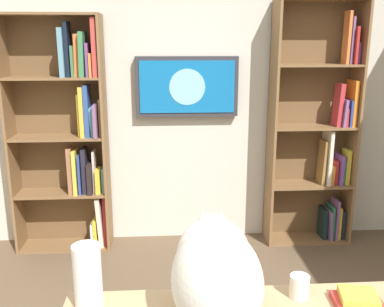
{
  "coord_description": "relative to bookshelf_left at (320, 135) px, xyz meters",
  "views": [
    {
      "loc": [
        0.2,
        1.6,
        1.78
      ],
      "look_at": [
        0.02,
        -1.14,
        1.08
      ],
      "focal_mm": 39.97,
      "sensor_mm": 36.0,
      "label": 1
    }
  ],
  "objects": [
    {
      "name": "wall_back",
      "position": [
        1.19,
        -0.16,
        0.35
      ],
      "size": [
        4.52,
        0.06,
        2.7
      ],
      "primitive_type": "cube",
      "color": "beige",
      "rests_on": "ground"
    },
    {
      "name": "bookshelf_left",
      "position": [
        0.0,
        0.0,
        0.0
      ],
      "size": [
        0.76,
        0.28,
        2.16
      ],
      "color": "brown",
      "rests_on": "ground"
    },
    {
      "name": "paper_towel_roll",
      "position": [
        1.7,
        2.15,
        -0.09
      ],
      "size": [
        0.11,
        0.11,
        0.26
      ],
      "primitive_type": "cylinder",
      "color": "white",
      "rests_on": "desk"
    },
    {
      "name": "wall_mounted_tv",
      "position": [
        1.19,
        -0.08,
        0.43
      ],
      "size": [
        0.89,
        0.07,
        0.52
      ],
      "color": "#333338"
    },
    {
      "name": "coffee_mug",
      "position": [
        0.85,
        2.14,
        -0.18
      ],
      "size": [
        0.08,
        0.08,
        0.1
      ],
      "primitive_type": "cylinder",
      "color": "white",
      "rests_on": "desk"
    },
    {
      "name": "cat",
      "position": [
        1.21,
        2.26,
        -0.03
      ],
      "size": [
        0.33,
        0.62,
        0.39
      ],
      "color": "silver",
      "rests_on": "desk"
    },
    {
      "name": "bookshelf_right",
      "position": [
        2.2,
        0.01,
        0.04
      ],
      "size": [
        0.82,
        0.28,
        2.03
      ],
      "color": "brown",
      "rests_on": "ground"
    },
    {
      "name": "desk_book_stack",
      "position": [
        0.64,
        2.22,
        -0.2
      ],
      "size": [
        0.2,
        0.15,
        0.06
      ],
      "color": "#B7332D",
      "rests_on": "desk"
    }
  ]
}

